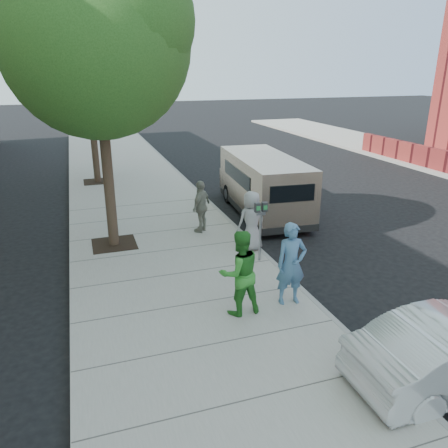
{
  "coord_description": "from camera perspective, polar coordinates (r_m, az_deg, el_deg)",
  "views": [
    {
      "loc": [
        -2.99,
        -9.35,
        4.81
      ],
      "look_at": [
        0.31,
        0.48,
        1.1
      ],
      "focal_mm": 35.0,
      "sensor_mm": 36.0,
      "label": 1
    }
  ],
  "objects": [
    {
      "name": "person_green_shirt",
      "position": [
        8.61,
        2.06,
        -6.38
      ],
      "size": [
        0.9,
        0.72,
        1.75
      ],
      "primitive_type": "imported",
      "rotation": [
        0.0,
        0.0,
        3.21
      ],
      "color": "#30892C",
      "rests_on": "sidewalk"
    },
    {
      "name": "van",
      "position": [
        15.12,
        5.09,
        5.25
      ],
      "size": [
        2.2,
        5.54,
        2.01
      ],
      "rotation": [
        0.0,
        0.0,
        -0.08
      ],
      "color": "beige",
      "rests_on": "ground"
    },
    {
      "name": "person_striped_polo",
      "position": [
        13.01,
        -2.98,
        2.33
      ],
      "size": [
        0.92,
        0.93,
        1.57
      ],
      "primitive_type": "imported",
      "rotation": [
        0.0,
        0.0,
        3.94
      ],
      "color": "gray",
      "rests_on": "sidewalk"
    },
    {
      "name": "tree_near",
      "position": [
        11.8,
        -16.23,
        22.54
      ],
      "size": [
        4.62,
        4.6,
        7.53
      ],
      "color": "black",
      "rests_on": "sidewalk"
    },
    {
      "name": "curb_face",
      "position": [
        11.38,
        6.18,
        -5.03
      ],
      "size": [
        0.12,
        60.0,
        0.16
      ],
      "primitive_type": "cube",
      "color": "gray",
      "rests_on": "ground"
    },
    {
      "name": "person_officer",
      "position": [
        9.08,
        8.77,
        -5.18
      ],
      "size": [
        0.67,
        0.47,
        1.75
      ],
      "primitive_type": "imported",
      "rotation": [
        0.0,
        0.0,
        -0.08
      ],
      "color": "teal",
      "rests_on": "sidewalk"
    },
    {
      "name": "person_gray_shirt",
      "position": [
        11.66,
        3.59,
        0.38
      ],
      "size": [
        0.85,
        0.61,
        1.63
      ],
      "primitive_type": "imported",
      "rotation": [
        0.0,
        0.0,
        3.27
      ],
      "color": "gray",
      "rests_on": "sidewalk"
    },
    {
      "name": "tree_far",
      "position": [
        19.37,
        -17.38,
        19.06
      ],
      "size": [
        3.92,
        3.8,
        6.49
      ],
      "color": "black",
      "rests_on": "sidewalk"
    },
    {
      "name": "parking_meter",
      "position": [
        10.91,
        4.81,
        0.67
      ],
      "size": [
        0.32,
        0.11,
        1.54
      ],
      "rotation": [
        0.0,
        0.0,
        0.0
      ],
      "color": "gray",
      "rests_on": "sidewalk"
    },
    {
      "name": "ground",
      "position": [
        10.94,
        -0.76,
        -6.42
      ],
      "size": [
        120.0,
        120.0,
        0.0
      ],
      "primitive_type": "plane",
      "color": "black",
      "rests_on": "ground"
    },
    {
      "name": "sidewalk",
      "position": [
        10.67,
        -5.92,
        -6.78
      ],
      "size": [
        5.0,
        60.0,
        0.15
      ],
      "primitive_type": "cube",
      "color": "gray",
      "rests_on": "ground"
    }
  ]
}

